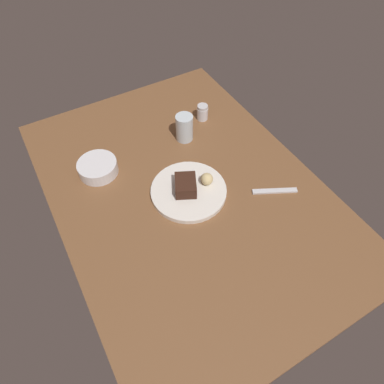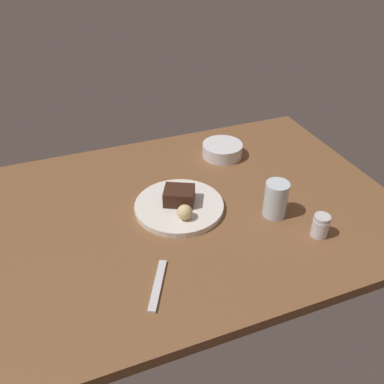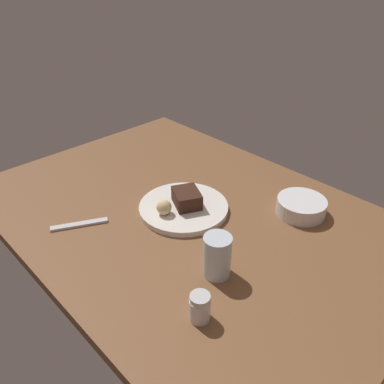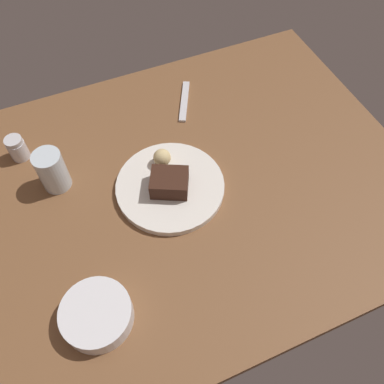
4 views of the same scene
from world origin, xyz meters
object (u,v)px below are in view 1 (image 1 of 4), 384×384
(bread_roll, at_px, (207,179))
(dessert_spoon, at_px, (275,191))
(water_glass, at_px, (184,128))
(side_bowl, at_px, (98,168))
(dessert_plate, at_px, (189,191))
(chocolate_cake_slice, at_px, (186,185))
(salt_shaker, at_px, (202,112))

(bread_roll, bearing_deg, dessert_spoon, 54.29)
(water_glass, height_order, side_bowl, water_glass)
(water_glass, relative_size, dessert_spoon, 0.69)
(dessert_plate, distance_m, bread_roll, 0.07)
(bread_roll, height_order, water_glass, water_glass)
(bread_roll, xyz_separation_m, dessert_spoon, (0.13, 0.19, -0.03))
(bread_roll, relative_size, dessert_spoon, 0.28)
(chocolate_cake_slice, height_order, side_bowl, chocolate_cake_slice)
(dessert_plate, height_order, bread_roll, bread_roll)
(chocolate_cake_slice, bearing_deg, bread_roll, 81.98)
(bread_roll, distance_m, water_glass, 0.25)
(dessert_plate, bearing_deg, bread_roll, 84.07)
(dessert_plate, height_order, side_bowl, side_bowl)
(side_bowl, relative_size, dessert_spoon, 0.90)
(salt_shaker, bearing_deg, water_glass, -61.07)
(dessert_plate, height_order, water_glass, water_glass)
(side_bowl, distance_m, dessert_spoon, 0.61)
(dessert_plate, distance_m, water_glass, 0.27)
(salt_shaker, distance_m, dessert_spoon, 0.44)
(chocolate_cake_slice, bearing_deg, dessert_plate, 70.54)
(salt_shaker, distance_m, water_glass, 0.14)
(chocolate_cake_slice, bearing_deg, water_glass, 151.70)
(water_glass, relative_size, side_bowl, 0.76)
(chocolate_cake_slice, distance_m, bread_roll, 0.07)
(bread_roll, relative_size, side_bowl, 0.31)
(chocolate_cake_slice, xyz_separation_m, salt_shaker, (-0.30, 0.24, -0.01))
(bread_roll, relative_size, salt_shaker, 0.66)
(bread_roll, bearing_deg, chocolate_cake_slice, -98.02)
(dessert_plate, bearing_deg, chocolate_cake_slice, -109.46)
(water_glass, bearing_deg, salt_shaker, 118.93)
(side_bowl, bearing_deg, chocolate_cake_slice, 43.12)
(dessert_plate, relative_size, chocolate_cake_slice, 3.00)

